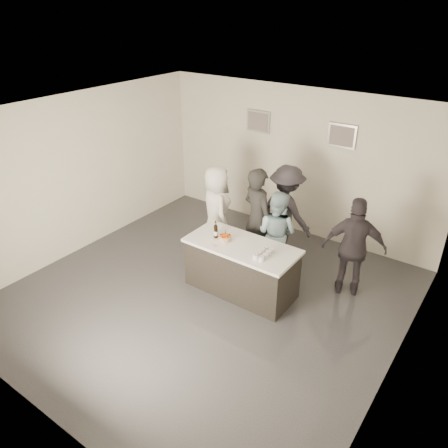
# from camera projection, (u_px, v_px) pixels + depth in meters

# --- Properties ---
(floor) EXTENTS (6.00, 6.00, 0.00)m
(floor) POSITION_uv_depth(u_px,v_px,m) (207.00, 296.00, 7.35)
(floor) COLOR #3D3D42
(floor) RESTS_ON ground
(ceiling) EXTENTS (6.00, 6.00, 0.00)m
(ceiling) POSITION_uv_depth(u_px,v_px,m) (203.00, 118.00, 5.96)
(ceiling) COLOR white
(wall_back) EXTENTS (6.00, 0.04, 3.00)m
(wall_back) POSITION_uv_depth(u_px,v_px,m) (296.00, 162.00, 8.81)
(wall_back) COLOR silver
(wall_back) RESTS_ON ground
(wall_front) EXTENTS (6.00, 0.04, 3.00)m
(wall_front) POSITION_uv_depth(u_px,v_px,m) (27.00, 322.00, 4.49)
(wall_front) COLOR silver
(wall_front) RESTS_ON ground
(wall_left) EXTENTS (0.04, 6.00, 3.00)m
(wall_left) POSITION_uv_depth(u_px,v_px,m) (79.00, 175.00, 8.20)
(wall_left) COLOR silver
(wall_left) RESTS_ON ground
(wall_right) EXTENTS (0.04, 6.00, 3.00)m
(wall_right) POSITION_uv_depth(u_px,v_px,m) (407.00, 283.00, 5.11)
(wall_right) COLOR silver
(wall_right) RESTS_ON ground
(picture_left) EXTENTS (0.54, 0.04, 0.44)m
(picture_left) POSITION_uv_depth(u_px,v_px,m) (258.00, 121.00, 8.93)
(picture_left) COLOR #B2B2B7
(picture_left) RESTS_ON wall_back
(picture_right) EXTENTS (0.54, 0.04, 0.44)m
(picture_right) POSITION_uv_depth(u_px,v_px,m) (342.00, 136.00, 8.00)
(picture_right) COLOR #B2B2B7
(picture_right) RESTS_ON wall_back
(bar_counter) EXTENTS (1.86, 0.86, 0.90)m
(bar_counter) POSITION_uv_depth(u_px,v_px,m) (241.00, 268.00, 7.28)
(bar_counter) COLOR white
(bar_counter) RESTS_ON ground
(cake) EXTENTS (0.20, 0.20, 0.08)m
(cake) POSITION_uv_depth(u_px,v_px,m) (225.00, 238.00, 7.18)
(cake) COLOR orange
(cake) RESTS_ON bar_counter
(beer_bottle_a) EXTENTS (0.07, 0.07, 0.26)m
(beer_bottle_a) POSITION_uv_depth(u_px,v_px,m) (216.00, 228.00, 7.31)
(beer_bottle_a) COLOR black
(beer_bottle_a) RESTS_ON bar_counter
(beer_bottle_b) EXTENTS (0.07, 0.07, 0.26)m
(beer_bottle_b) POSITION_uv_depth(u_px,v_px,m) (216.00, 231.00, 7.22)
(beer_bottle_b) COLOR black
(beer_bottle_b) RESTS_ON bar_counter
(tumbler_cluster) EXTENTS (0.19, 0.40, 0.08)m
(tumbler_cluster) POSITION_uv_depth(u_px,v_px,m) (264.00, 253.00, 6.76)
(tumbler_cluster) COLOR gold
(tumbler_cluster) RESTS_ON bar_counter
(candles) EXTENTS (0.24, 0.08, 0.01)m
(candles) POSITION_uv_depth(u_px,v_px,m) (214.00, 246.00, 7.03)
(candles) COLOR pink
(candles) RESTS_ON bar_counter
(person_main_black) EXTENTS (0.81, 0.67, 1.91)m
(person_main_black) POSITION_uv_depth(u_px,v_px,m) (257.00, 219.00, 7.78)
(person_main_black) COLOR black
(person_main_black) RESTS_ON ground
(person_main_blue) EXTENTS (0.77, 0.60, 1.57)m
(person_main_blue) POSITION_uv_depth(u_px,v_px,m) (276.00, 233.00, 7.65)
(person_main_blue) COLOR #98BBC7
(person_main_blue) RESTS_ON ground
(person_guest_left) EXTENTS (1.00, 0.94, 1.72)m
(person_guest_left) POSITION_uv_depth(u_px,v_px,m) (217.00, 209.00, 8.34)
(person_guest_left) COLOR white
(person_guest_left) RESTS_ON ground
(person_guest_right) EXTENTS (1.10, 0.76, 1.74)m
(person_guest_right) POSITION_uv_depth(u_px,v_px,m) (354.00, 248.00, 7.05)
(person_guest_right) COLOR #353039
(person_guest_right) RESTS_ON ground
(person_guest_back) EXTENTS (1.29, 0.94, 1.79)m
(person_guest_back) POSITION_uv_depth(u_px,v_px,m) (286.00, 211.00, 8.19)
(person_guest_back) COLOR #322F38
(person_guest_back) RESTS_ON ground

